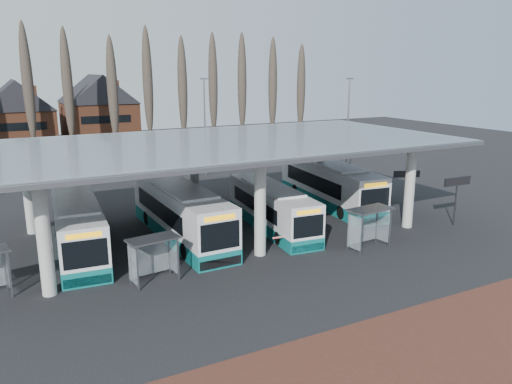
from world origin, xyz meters
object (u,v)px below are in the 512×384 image
bus_1 (180,213)px  shelter_2 (368,219)px  shelter_1 (152,250)px  bus_2 (271,208)px  bus_0 (77,226)px  bus_3 (329,185)px

bus_1 → shelter_2: size_ratio=4.27×
shelter_1 → bus_2: bearing=19.5°
bus_0 → bus_1: (6.53, -0.52, 0.11)m
bus_0 → bus_3: size_ratio=0.93×
shelter_2 → bus_3: bearing=61.9°
shelter_2 → shelter_1: bearing=169.0°
shelter_1 → bus_3: bearing=17.9°
bus_2 → bus_3: size_ratio=0.86×
bus_0 → bus_1: size_ratio=0.95×
bus_0 → bus_2: (12.96, -1.54, -0.12)m
bus_2 → shelter_2: size_ratio=3.75×
bus_1 → shelter_2: (9.62, -7.68, 0.27)m
shelter_2 → bus_2: bearing=110.3°
bus_0 → bus_2: bus_0 is taller
bus_1 → bus_2: bus_1 is taller
shelter_2 → bus_1: bearing=136.1°
shelter_1 → bus_0: bearing=104.0°
bus_1 → bus_3: 13.97m
shelter_1 → shelter_2: size_ratio=0.94×
bus_1 → shelter_1: bearing=-121.5°
bus_0 → bus_1: bus_1 is taller
bus_3 → shelter_2: (-4.17, -9.92, 0.26)m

